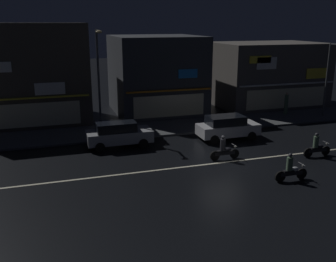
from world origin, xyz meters
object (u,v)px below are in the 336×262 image
at_px(parked_car_near_kerb, 227,127).
at_px(streetlamp_west, 99,73).
at_px(streetlamp_mid, 329,73).
at_px(motorcycle_opposite_lane, 317,147).
at_px(motorcycle_lead, 291,169).
at_px(traffic_cone, 126,140).
at_px(motorcycle_following, 224,150).
at_px(pedestrian_on_sidewalk, 286,104).
at_px(parked_car_trailing, 118,133).

bearing_deg(parked_car_near_kerb, streetlamp_west, 154.48).
xyz_separation_m(streetlamp_mid, motorcycle_opposite_lane, (-7.24, -8.16, -3.24)).
bearing_deg(motorcycle_lead, traffic_cone, -46.96).
bearing_deg(streetlamp_mid, motorcycle_following, -151.68).
relative_size(pedestrian_on_sidewalk, parked_car_near_kerb, 0.45).
bearing_deg(parked_car_near_kerb, pedestrian_on_sidewalk, 30.84).
bearing_deg(motorcycle_following, streetlamp_mid, 25.35).
xyz_separation_m(parked_car_trailing, motorcycle_opposite_lane, (11.23, -5.72, -0.24)).
relative_size(parked_car_trailing, motorcycle_following, 2.26).
xyz_separation_m(parked_car_near_kerb, motorcycle_opposite_lane, (3.59, -5.06, -0.24)).
xyz_separation_m(pedestrian_on_sidewalk, parked_car_near_kerb, (-8.05, -4.81, -0.18)).
relative_size(streetlamp_mid, parked_car_trailing, 1.45).
bearing_deg(parked_car_near_kerb, parked_car_trailing, 175.07).
height_order(streetlamp_mid, motorcycle_lead, streetlamp_mid).
bearing_deg(motorcycle_following, motorcycle_lead, -67.14).
xyz_separation_m(parked_car_near_kerb, parked_car_trailing, (-7.64, 0.66, 0.00)).
bearing_deg(parked_car_trailing, streetlamp_west, -78.43).
xyz_separation_m(streetlamp_west, traffic_cone, (1.21, -2.97, -4.21)).
distance_m(pedestrian_on_sidewalk, traffic_cone, 15.65).
bearing_deg(motorcycle_following, parked_car_trailing, 137.94).
distance_m(motorcycle_following, motorcycle_opposite_lane, 5.80).
xyz_separation_m(streetlamp_mid, motorcycle_following, (-12.91, -6.96, -3.24)).
xyz_separation_m(motorcycle_opposite_lane, traffic_cone, (-10.70, 6.07, -0.36)).
bearing_deg(parked_car_trailing, motorcycle_following, 140.90).
bearing_deg(motorcycle_opposite_lane, motorcycle_following, -14.16).
relative_size(motorcycle_following, traffic_cone, 3.45).
bearing_deg(traffic_cone, streetlamp_west, 112.12).
bearing_deg(motorcycle_lead, parked_car_near_kerb, -86.44).
bearing_deg(motorcycle_lead, parked_car_trailing, -43.77).
relative_size(streetlamp_west, parked_car_near_kerb, 1.72).
height_order(streetlamp_mid, parked_car_near_kerb, streetlamp_mid).
relative_size(streetlamp_mid, motorcycle_lead, 3.28).
bearing_deg(motorcycle_opposite_lane, traffic_cone, -31.71).
bearing_deg(motorcycle_opposite_lane, parked_car_trailing, -29.16).
bearing_deg(motorcycle_lead, pedestrian_on_sidewalk, -118.29).
distance_m(pedestrian_on_sidewalk, parked_car_trailing, 16.23).
relative_size(streetlamp_west, motorcycle_opposite_lane, 3.89).
relative_size(streetlamp_mid, motorcycle_following, 3.28).
height_order(motorcycle_lead, motorcycle_opposite_lane, same).
bearing_deg(motorcycle_opposite_lane, streetlamp_mid, -133.73).
bearing_deg(streetlamp_mid, motorcycle_opposite_lane, -131.57).
xyz_separation_m(parked_car_trailing, motorcycle_lead, (7.47, -8.46, -0.24)).
distance_m(streetlamp_west, traffic_cone, 5.29).
bearing_deg(pedestrian_on_sidewalk, parked_car_near_kerb, 71.78).
distance_m(streetlamp_mid, motorcycle_following, 15.02).
relative_size(streetlamp_west, streetlamp_mid, 1.19).
bearing_deg(traffic_cone, motorcycle_lead, -51.76).
bearing_deg(pedestrian_on_sidewalk, traffic_cone, 55.02).
height_order(parked_car_trailing, motorcycle_opposite_lane, parked_car_trailing).
bearing_deg(motorcycle_opposite_lane, pedestrian_on_sidewalk, -116.48).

